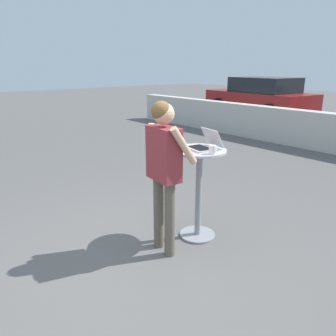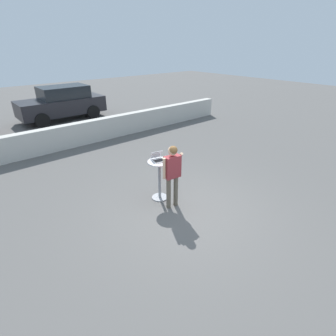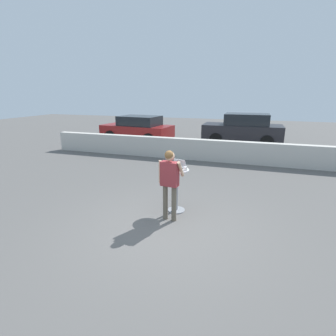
{
  "view_description": "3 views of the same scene",
  "coord_description": "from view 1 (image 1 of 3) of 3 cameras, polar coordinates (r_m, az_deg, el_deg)",
  "views": [
    {
      "loc": [
        2.32,
        -1.6,
        1.93
      ],
      "look_at": [
        -0.0,
        0.4,
        0.97
      ],
      "focal_mm": 35.0,
      "sensor_mm": 36.0,
      "label": 1
    },
    {
      "loc": [
        -3.74,
        -3.71,
        3.7
      ],
      "look_at": [
        -0.27,
        0.37,
        1.13
      ],
      "focal_mm": 28.0,
      "sensor_mm": 36.0,
      "label": 2
    },
    {
      "loc": [
        1.57,
        -4.74,
        2.78
      ],
      "look_at": [
        -0.17,
        0.53,
        1.19
      ],
      "focal_mm": 28.0,
      "sensor_mm": 36.0,
      "label": 3
    }
  ],
  "objects": [
    {
      "name": "ground_plane",
      "position": [
        3.42,
        -5.31,
        -17.1
      ],
      "size": [
        50.0,
        50.0,
        0.0
      ],
      "primitive_type": "plane",
      "color": "#5B5956"
    },
    {
      "name": "cafe_table",
      "position": [
        3.72,
        5.38,
        -2.82
      ],
      "size": [
        0.59,
        0.59,
        1.06
      ],
      "color": "gray",
      "rests_on": "ground_plane"
    },
    {
      "name": "laptop",
      "position": [
        3.62,
        6.39,
        4.11
      ],
      "size": [
        0.36,
        0.38,
        0.22
      ],
      "color": "silver",
      "rests_on": "cafe_table"
    },
    {
      "name": "coffee_mug",
      "position": [
        3.42,
        7.76,
        3.18
      ],
      "size": [
        0.11,
        0.08,
        0.09
      ],
      "color": "white",
      "rests_on": "cafe_table"
    },
    {
      "name": "standing_person",
      "position": [
        3.28,
        -0.75,
        1.22
      ],
      "size": [
        0.55,
        0.33,
        1.62
      ],
      "color": "brown",
      "rests_on": "ground_plane"
    },
    {
      "name": "parked_car_further_down",
      "position": [
        13.0,
        15.77,
        11.77
      ],
      "size": [
        4.21,
        2.27,
        1.52
      ],
      "color": "maroon",
      "rests_on": "ground_plane"
    }
  ]
}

